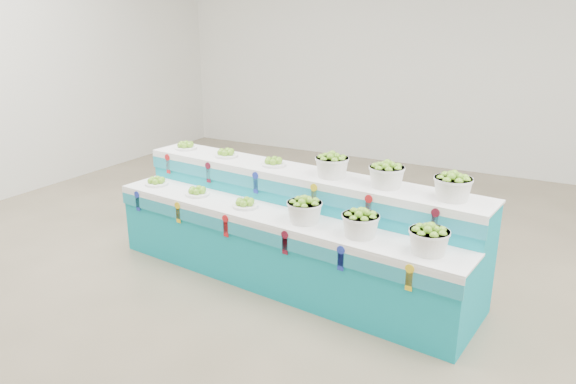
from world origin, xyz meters
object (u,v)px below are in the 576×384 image
at_px(basket_upper_right, 453,186).
at_px(basket_lower_left, 304,210).
at_px(plate_upper_mid, 226,152).
at_px(display_stand, 288,228).

bearing_deg(basket_upper_right, basket_lower_left, -164.32).
xyz_separation_m(plate_upper_mid, basket_upper_right, (2.38, -0.26, 0.07)).
relative_size(basket_lower_left, basket_upper_right, 1.00).
height_order(display_stand, basket_lower_left, display_stand).
relative_size(display_stand, basket_upper_right, 11.85).
relative_size(display_stand, plate_upper_mid, 15.00).
distance_m(display_stand, plate_upper_mid, 1.12).
distance_m(display_stand, basket_lower_left, 0.51).
height_order(display_stand, plate_upper_mid, plate_upper_mid).
xyz_separation_m(display_stand, basket_lower_left, (0.30, -0.26, 0.32)).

